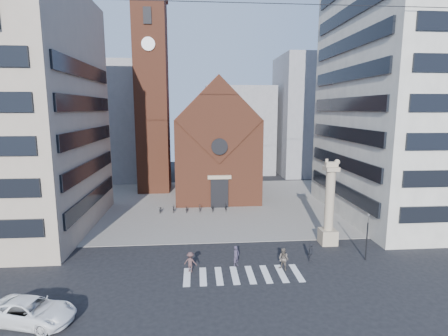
{
  "coord_description": "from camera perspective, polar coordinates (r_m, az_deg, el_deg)",
  "views": [
    {
      "loc": [
        -3.13,
        -29.55,
        13.47
      ],
      "look_at": [
        -0.1,
        8.0,
        7.06
      ],
      "focal_mm": 28.0,
      "sensor_mm": 36.0,
      "label": 1
    }
  ],
  "objects": [
    {
      "name": "scooter_0",
      "position": [
        46.8,
        -10.33,
        -6.64
      ],
      "size": [
        0.58,
        1.58,
        0.83
      ],
      "primitive_type": "imported",
      "rotation": [
        0.0,
        0.0,
        -0.02
      ],
      "color": "black",
      "rests_on": "piazza"
    },
    {
      "name": "scooter_1",
      "position": [
        46.65,
        -8.22,
        -6.58
      ],
      "size": [
        0.46,
        1.53,
        0.92
      ],
      "primitive_type": "imported",
      "rotation": [
        0.0,
        0.0,
        -0.02
      ],
      "color": "black",
      "rests_on": "piazza"
    },
    {
      "name": "building_right",
      "position": [
        49.69,
        29.1,
        11.38
      ],
      "size": [
        18.0,
        22.0,
        32.0
      ],
      "primitive_type": "cube",
      "color": "beige",
      "rests_on": "ground"
    },
    {
      "name": "ground",
      "position": [
        32.63,
        1.34,
        -14.73
      ],
      "size": [
        120.0,
        120.0,
        0.0
      ],
      "primitive_type": "plane",
      "color": "black",
      "rests_on": "ground"
    },
    {
      "name": "pedestrian_0",
      "position": [
        31.1,
        2.01,
        -14.17
      ],
      "size": [
        0.78,
        0.78,
        1.82
      ],
      "primitive_type": "imported",
      "rotation": [
        0.0,
        0.0,
        0.78
      ],
      "color": "#322C3D",
      "rests_on": "ground"
    },
    {
      "name": "pedestrian_2",
      "position": [
        32.83,
        13.93,
        -13.29
      ],
      "size": [
        0.64,
        1.04,
        1.66
      ],
      "primitive_type": "imported",
      "rotation": [
        0.0,
        0.0,
        1.31
      ],
      "color": "#27292F",
      "rests_on": "ground"
    },
    {
      "name": "building_left",
      "position": [
        44.72,
        -32.76,
        7.54
      ],
      "size": [
        18.0,
        20.0,
        26.0
      ],
      "primitive_type": "cube",
      "color": "gray",
      "rests_on": "ground"
    },
    {
      "name": "scooter_2",
      "position": [
        46.58,
        -6.1,
        -6.62
      ],
      "size": [
        0.58,
        1.58,
        0.83
      ],
      "primitive_type": "imported",
      "rotation": [
        0.0,
        0.0,
        -0.02
      ],
      "color": "black",
      "rests_on": "piazza"
    },
    {
      "name": "scooter_5",
      "position": [
        46.71,
        0.26,
        -6.46
      ],
      "size": [
        0.46,
        1.53,
        0.92
      ],
      "primitive_type": "imported",
      "rotation": [
        0.0,
        0.0,
        -0.02
      ],
      "color": "black",
      "rests_on": "piazza"
    },
    {
      "name": "bg_block_right",
      "position": [
        75.85,
        14.88,
        8.22
      ],
      "size": [
        16.0,
        14.0,
        24.0
      ],
      "primitive_type": "cube",
      "color": "gray",
      "rests_on": "ground"
    },
    {
      "name": "scooter_4",
      "position": [
        46.61,
        -1.86,
        -6.56
      ],
      "size": [
        0.58,
        1.58,
        0.83
      ],
      "primitive_type": "imported",
      "rotation": [
        0.0,
        0.0,
        -0.02
      ],
      "color": "black",
      "rests_on": "piazza"
    },
    {
      "name": "bg_block_mid",
      "position": [
        75.24,
        2.37,
        6.24
      ],
      "size": [
        14.0,
        12.0,
        18.0
      ],
      "primitive_type": "cube",
      "color": "gray",
      "rests_on": "ground"
    },
    {
      "name": "traffic_light",
      "position": [
        34.2,
        22.32,
        -10.19
      ],
      "size": [
        0.13,
        0.16,
        4.3
      ],
      "color": "black",
      "rests_on": "ground"
    },
    {
      "name": "scooter_3",
      "position": [
        46.55,
        -3.98,
        -6.54
      ],
      "size": [
        0.46,
        1.53,
        0.92
      ],
      "primitive_type": "imported",
      "rotation": [
        0.0,
        0.0,
        -0.02
      ],
      "color": "black",
      "rests_on": "piazza"
    },
    {
      "name": "campanile",
      "position": [
        58.0,
        -11.67,
        11.7
      ],
      "size": [
        5.5,
        5.5,
        31.2
      ],
      "color": "brown",
      "rests_on": "ground"
    },
    {
      "name": "zebra_crossing",
      "position": [
        30.0,
        3.06,
        -17.03
      ],
      "size": [
        10.2,
        3.2,
        0.01
      ],
      "primitive_type": null,
      "color": "white",
      "rests_on": "ground"
    },
    {
      "name": "church",
      "position": [
        54.96,
        -1.34,
        3.92
      ],
      "size": [
        12.0,
        16.65,
        18.0
      ],
      "color": "brown",
      "rests_on": "ground"
    },
    {
      "name": "white_car",
      "position": [
        26.9,
        -28.95,
        -19.8
      ],
      "size": [
        6.04,
        3.94,
        1.55
      ],
      "primitive_type": "imported",
      "rotation": [
        0.0,
        0.0,
        1.3
      ],
      "color": "white",
      "rests_on": "ground"
    },
    {
      "name": "lion_column",
      "position": [
        36.51,
        16.79,
        -6.69
      ],
      "size": [
        1.63,
        1.6,
        8.68
      ],
      "color": "tan",
      "rests_on": "ground"
    },
    {
      "name": "pedestrian_1",
      "position": [
        30.83,
        9.71,
        -14.46
      ],
      "size": [
        1.16,
        1.16,
        1.9
      ],
      "primitive_type": "imported",
      "rotation": [
        0.0,
        0.0,
        -0.77
      ],
      "color": "#544B43",
      "rests_on": "ground"
    },
    {
      "name": "bg_block_left",
      "position": [
        71.61,
        -18.4,
        7.19
      ],
      "size": [
        16.0,
        14.0,
        22.0
      ],
      "primitive_type": "cube",
      "color": "gray",
      "rests_on": "ground"
    },
    {
      "name": "piazza",
      "position": [
        50.48,
        -0.9,
        -5.8
      ],
      "size": [
        46.0,
        30.0,
        0.05
      ],
      "primitive_type": "cube",
      "color": "gray",
      "rests_on": "ground"
    },
    {
      "name": "pedestrian_3",
      "position": [
        30.27,
        -5.5,
        -15.01
      ],
      "size": [
        1.25,
        0.93,
        1.72
      ],
      "primitive_type": "imported",
      "rotation": [
        0.0,
        0.0,
        2.85
      ],
      "color": "#412B2B",
      "rests_on": "ground"
    }
  ]
}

